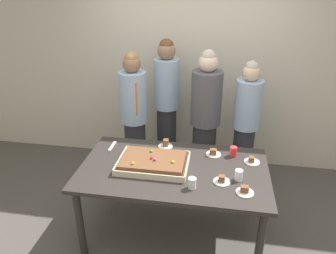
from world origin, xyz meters
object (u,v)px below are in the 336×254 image
at_px(sheet_cake, 153,162).
at_px(person_serving_front, 134,118).
at_px(plated_slice_near_right, 213,153).
at_px(plated_slice_far_right, 245,191).
at_px(plated_slice_far_left, 222,180).
at_px(cake_server_utensil, 112,146).
at_px(person_striped_tie_right, 245,125).
at_px(plated_slice_center_front, 252,161).
at_px(drink_cup_middle, 239,175).
at_px(person_green_shirt_behind, 205,120).
at_px(drink_cup_nearest, 233,151).
at_px(plated_slice_near_left, 166,144).
at_px(party_table, 173,176).
at_px(drink_cup_far_end, 192,183).
at_px(person_left_edge_reaching, 167,105).

xyz_separation_m(sheet_cake, person_serving_front, (-0.42, 0.89, 0.04)).
relative_size(plated_slice_near_right, person_serving_front, 0.09).
bearing_deg(plated_slice_far_right, plated_slice_far_left, 147.56).
relative_size(cake_server_utensil, person_striped_tie_right, 0.12).
relative_size(plated_slice_far_left, plated_slice_center_front, 1.00).
xyz_separation_m(drink_cup_middle, person_green_shirt_behind, (-0.36, 1.05, 0.04)).
relative_size(drink_cup_middle, person_green_shirt_behind, 0.06).
height_order(plated_slice_far_right, drink_cup_nearest, drink_cup_nearest).
bearing_deg(plated_slice_near_left, sheet_cake, -97.49).
distance_m(party_table, plated_slice_far_right, 0.71).
bearing_deg(drink_cup_far_end, person_striped_tie_right, 67.98).
bearing_deg(party_table, person_green_shirt_behind, 76.12).
xyz_separation_m(drink_cup_far_end, person_striped_tie_right, (0.51, 1.25, -0.00)).
bearing_deg(person_green_shirt_behind, party_table, 10.53).
distance_m(plated_slice_far_left, drink_cup_far_end, 0.28).
height_order(party_table, drink_cup_middle, drink_cup_middle).
distance_m(drink_cup_middle, person_left_edge_reaching, 1.58).
relative_size(drink_cup_far_end, cake_server_utensil, 0.50).
xyz_separation_m(sheet_cake, person_green_shirt_behind, (0.43, 0.95, 0.05)).
relative_size(plated_slice_near_left, plated_slice_far_left, 1.00).
height_order(plated_slice_far_left, plated_slice_center_front, plated_slice_far_left).
distance_m(plated_slice_far_right, person_green_shirt_behind, 1.30).
height_order(person_green_shirt_behind, person_left_edge_reaching, person_left_edge_reaching).
bearing_deg(person_left_edge_reaching, party_table, 9.03).
bearing_deg(party_table, plated_slice_far_left, -19.32).
relative_size(plated_slice_far_right, plated_slice_center_front, 1.00).
xyz_separation_m(plated_slice_center_front, person_serving_front, (-1.35, 0.67, 0.06)).
xyz_separation_m(plated_slice_far_right, drink_cup_far_end, (-0.44, -0.01, 0.03)).
distance_m(party_table, drink_cup_nearest, 0.66).
height_order(plated_slice_far_right, person_green_shirt_behind, person_green_shirt_behind).
bearing_deg(drink_cup_middle, plated_slice_far_left, -157.28).
bearing_deg(person_serving_front, plated_slice_far_left, 20.17).
height_order(drink_cup_middle, person_green_shirt_behind, person_green_shirt_behind).
xyz_separation_m(plated_slice_near_left, drink_cup_middle, (0.74, -0.49, 0.03)).
height_order(plated_slice_center_front, drink_cup_far_end, drink_cup_far_end).
bearing_deg(sheet_cake, person_serving_front, 115.29).
height_order(plated_slice_near_left, plated_slice_near_right, plated_slice_near_left).
bearing_deg(person_green_shirt_behind, plated_slice_near_right, 35.30).
relative_size(sheet_cake, drink_cup_nearest, 6.61).
xyz_separation_m(party_table, plated_slice_far_left, (0.45, -0.16, 0.11)).
distance_m(plated_slice_far_left, plated_slice_center_front, 0.47).
xyz_separation_m(party_table, person_left_edge_reaching, (-0.27, 1.21, 0.23)).
bearing_deg(plated_slice_near_left, drink_cup_far_end, -62.95).
xyz_separation_m(plated_slice_far_left, drink_cup_far_end, (-0.25, -0.13, 0.03)).
bearing_deg(plated_slice_near_right, person_green_shirt_behind, 100.89).
distance_m(person_striped_tie_right, person_left_edge_reaching, 1.02).
bearing_deg(person_striped_tie_right, drink_cup_nearest, 30.06).
height_order(sheet_cake, cake_server_utensil, sheet_cake).
relative_size(plated_slice_near_left, cake_server_utensil, 0.75).
distance_m(drink_cup_far_end, person_serving_front, 1.44).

